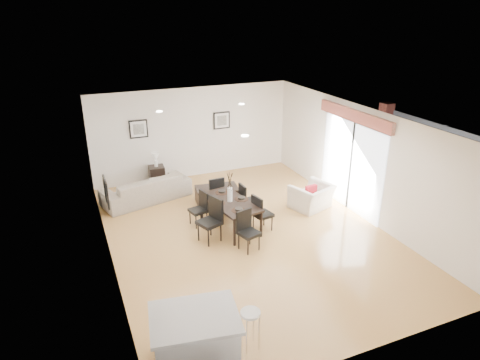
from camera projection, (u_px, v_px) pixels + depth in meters
name	position (u px, v px, depth m)	size (l,w,h in m)	color
ground	(247.00, 234.00, 9.82)	(8.00, 8.00, 0.00)	tan
wall_back	(193.00, 133.00, 12.72)	(6.00, 0.04, 2.70)	white
wall_front	(364.00, 280.00, 5.90)	(6.00, 0.04, 2.70)	white
wall_left	(105.00, 202.00, 8.23)	(0.04, 8.00, 2.70)	white
wall_right	(360.00, 162.00, 10.39)	(0.04, 8.00, 2.70)	white
ceiling	(248.00, 119.00, 8.80)	(6.00, 8.00, 0.02)	white
sofa	(146.00, 189.00, 11.40)	(2.32, 0.91, 0.68)	#A59886
armchair	(312.00, 197.00, 10.97)	(0.98, 0.86, 0.64)	silver
courtyard_plant_a	(453.00, 188.00, 11.39)	(0.66, 0.57, 0.73)	#365C27
courtyard_plant_b	(409.00, 175.00, 12.33)	(0.37, 0.37, 0.65)	#365C27
dining_table	(230.00, 204.00, 9.89)	(1.08, 1.74, 0.68)	black
dining_chair_wnear	(212.00, 217.00, 9.39)	(0.58, 0.58, 1.00)	black
dining_chair_wfar	(201.00, 206.00, 10.10)	(0.44, 0.44, 0.84)	black
dining_chair_enear	(260.00, 211.00, 9.79)	(0.46, 0.46, 0.88)	black
dining_chair_efar	(246.00, 198.00, 10.50)	(0.38, 0.38, 0.84)	black
dining_chair_head	(247.00, 228.00, 9.07)	(0.49, 0.49, 0.88)	black
dining_chair_foot	(215.00, 192.00, 10.80)	(0.42, 0.42, 0.90)	black
vase	(230.00, 190.00, 9.76)	(0.91, 1.39, 0.70)	white
coffee_table	(217.00, 195.00, 11.30)	(1.09, 0.65, 0.44)	black
side_table	(157.00, 176.00, 12.41)	(0.43, 0.43, 0.57)	black
table_lamp	(156.00, 158.00, 12.20)	(0.22, 0.22, 0.41)	white
cushion	(311.00, 191.00, 10.78)	(0.31, 0.10, 0.31)	maroon
kitchen_island	(195.00, 340.00, 6.10)	(1.38, 1.14, 0.87)	silver
bar_stool	(250.00, 317.00, 6.36)	(0.30, 0.30, 0.67)	white
framed_print_back_left	(138.00, 129.00, 12.01)	(0.52, 0.04, 0.52)	black
framed_print_back_right	(222.00, 120.00, 12.91)	(0.52, 0.04, 0.52)	black
framed_print_left_wall	(106.00, 192.00, 7.96)	(0.04, 0.52, 0.52)	black
sliding_door	(352.00, 146.00, 10.51)	(0.12, 2.70, 2.57)	white
courtyard	(429.00, 152.00, 12.43)	(6.00, 6.00, 2.00)	gray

